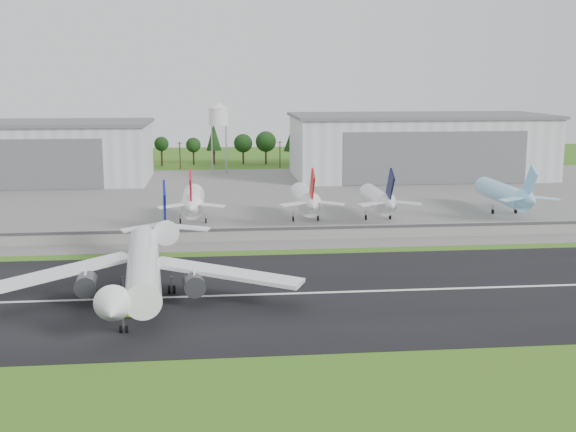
{
  "coord_description": "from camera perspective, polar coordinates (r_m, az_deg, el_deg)",
  "views": [
    {
      "loc": [
        -7.41,
        -118.07,
        39.6
      ],
      "look_at": [
        8.99,
        40.0,
        9.0
      ],
      "focal_mm": 45.0,
      "sensor_mm": 36.0,
      "label": 1
    }
  ],
  "objects": [
    {
      "name": "parked_jet_red_b",
      "position": [
        199.09,
        1.45,
        1.27
      ],
      "size": [
        7.36,
        31.29,
        16.82
      ],
      "color": "silver",
      "rests_on": "ground"
    },
    {
      "name": "parked_jet_skyblue",
      "position": [
        219.53,
        16.93,
        1.66
      ],
      "size": [
        7.36,
        37.29,
        16.71
      ],
      "color": "#90D5FA",
      "rests_on": "ground"
    },
    {
      "name": "utility_poles",
      "position": [
        320.62,
        -4.56,
        3.77
      ],
      "size": [
        230.0,
        3.0,
        12.0
      ],
      "primitive_type": null,
      "color": "black",
      "rests_on": "ground"
    },
    {
      "name": "parked_jet_navy",
      "position": [
        202.75,
        7.25,
        1.27
      ],
      "size": [
        7.36,
        31.29,
        16.5
      ],
      "color": "silver",
      "rests_on": "ground"
    },
    {
      "name": "parked_jet_red_a",
      "position": [
        197.57,
        -7.56,
        1.11
      ],
      "size": [
        7.36,
        31.29,
        16.86
      ],
      "color": "white",
      "rests_on": "ground"
    },
    {
      "name": "runway",
      "position": [
        134.25,
        -2.51,
        -6.25
      ],
      "size": [
        320.0,
        60.0,
        0.1
      ],
      "primitive_type": "cube",
      "color": "black",
      "rests_on": "ground"
    },
    {
      "name": "ground",
      "position": [
        124.76,
        -2.23,
        -7.62
      ],
      "size": [
        600.0,
        600.0,
        0.0
      ],
      "primitive_type": "plane",
      "color": "#265A15",
      "rests_on": "ground"
    },
    {
      "name": "apron",
      "position": [
        241.45,
        -4.09,
        1.44
      ],
      "size": [
        320.0,
        150.0,
        0.1
      ],
      "primitive_type": "cube",
      "color": "slate",
      "rests_on": "ground"
    },
    {
      "name": "ground_vehicle",
      "position": [
        125.1,
        -12.46,
        -7.47
      ],
      "size": [
        4.72,
        2.39,
        1.28
      ],
      "primitive_type": "imported",
      "rotation": [
        0.0,
        0.0,
        1.51
      ],
      "color": "#A6DF1A",
      "rests_on": "runway"
    },
    {
      "name": "runway_centerline",
      "position": [
        134.23,
        -2.51,
        -6.22
      ],
      "size": [
        220.0,
        1.0,
        0.02
      ],
      "primitive_type": "cube",
      "color": "white",
      "rests_on": "runway"
    },
    {
      "name": "blast_fence",
      "position": [
        177.29,
        -3.39,
        -1.43
      ],
      "size": [
        240.0,
        0.61,
        3.5
      ],
      "color": "gray",
      "rests_on": "ground"
    },
    {
      "name": "main_airliner",
      "position": [
        132.91,
        -11.37,
        -4.46
      ],
      "size": [
        57.06,
        59.27,
        18.17
      ],
      "rotation": [
        0.0,
        0.0,
        3.23
      ],
      "color": "white",
      "rests_on": "runway"
    },
    {
      "name": "water_tower",
      "position": [
        303.46,
        -5.51,
        8.01
      ],
      "size": [
        8.4,
        8.4,
        29.4
      ],
      "color": "#99999E",
      "rests_on": "ground"
    },
    {
      "name": "hangar_east",
      "position": [
        295.98,
        10.32,
        5.5
      ],
      "size": [
        102.0,
        47.0,
        25.2
      ],
      "color": "silver",
      "rests_on": "ground"
    },
    {
      "name": "hangar_west",
      "position": [
        293.49,
        -20.29,
        4.76
      ],
      "size": [
        97.0,
        44.0,
        23.2
      ],
      "color": "silver",
      "rests_on": "ground"
    },
    {
      "name": "treeline",
      "position": [
        335.5,
        -4.63,
        4.09
      ],
      "size": [
        320.0,
        16.0,
        22.0
      ],
      "primitive_type": null,
      "color": "black",
      "rests_on": "ground"
    }
  ]
}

